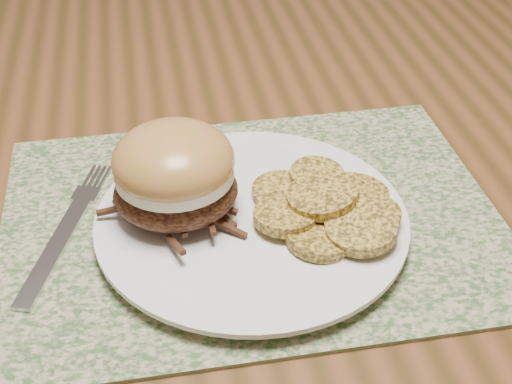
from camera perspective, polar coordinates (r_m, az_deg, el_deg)
The scene contains 6 objects.
dining_table at distance 0.88m, azimuth -17.87°, elevation 0.85°, with size 1.50×0.90×0.75m.
placemat at distance 0.65m, azimuth -0.34°, elevation -2.12°, with size 0.45×0.33×0.00m, color #3B5A2E.
dinner_plate at distance 0.63m, azimuth -0.35°, elevation -2.46°, with size 0.26×0.26×0.02m, color white.
pork_sandwich at distance 0.61m, azimuth -6.54°, elevation 1.50°, with size 0.11×0.10×0.08m.
roasted_potatoes at distance 0.62m, azimuth 6.00°, elevation -1.29°, with size 0.15×0.15×0.03m.
fork at distance 0.66m, azimuth -14.88°, elevation -2.83°, with size 0.08×0.19×0.00m.
Camera 1 is at (0.15, -0.71, 1.17)m, focal length 50.00 mm.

